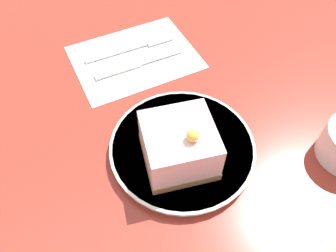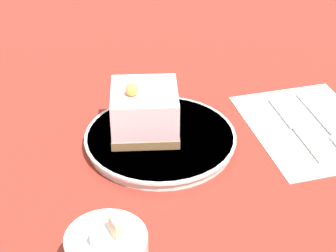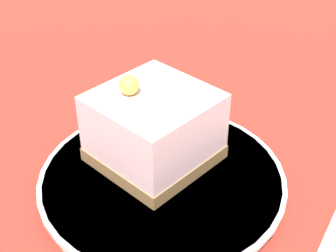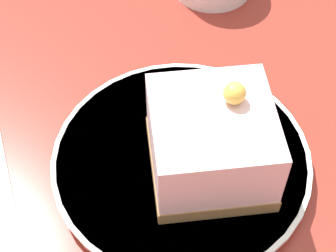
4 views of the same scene
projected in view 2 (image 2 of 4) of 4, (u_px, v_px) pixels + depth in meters
ground_plane at (171, 146)px, 0.80m from camera, size 4.00×4.00×0.00m
plate at (160, 139)px, 0.80m from camera, size 0.22×0.22×0.02m
cake_slice at (145, 111)px, 0.79m from camera, size 0.11×0.11×0.08m
napkin at (310, 127)px, 0.84m from camera, size 0.19×0.24×0.00m
fork at (330, 129)px, 0.83m from camera, size 0.03×0.18×0.00m
knife at (291, 122)px, 0.85m from camera, size 0.02×0.17×0.00m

